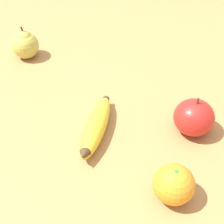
% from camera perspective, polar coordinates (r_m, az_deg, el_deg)
% --- Properties ---
extents(ground_plane, '(3.00, 3.00, 0.00)m').
position_cam_1_polar(ground_plane, '(0.68, -5.18, -2.15)').
color(ground_plane, '#A87A47').
extents(banana, '(0.20, 0.06, 0.04)m').
position_cam_1_polar(banana, '(0.64, -3.02, -2.67)').
color(banana, yellow).
rests_on(banana, ground_plane).
extents(orange, '(0.07, 0.07, 0.07)m').
position_cam_1_polar(orange, '(0.54, 11.23, -12.84)').
color(orange, orange).
rests_on(orange, ground_plane).
extents(pear, '(0.07, 0.07, 0.09)m').
position_cam_1_polar(pear, '(0.90, -15.63, 11.89)').
color(pear, '#B7AD47').
rests_on(pear, ground_plane).
extents(apple, '(0.08, 0.08, 0.09)m').
position_cam_1_polar(apple, '(0.66, 14.74, -0.96)').
color(apple, red).
rests_on(apple, ground_plane).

